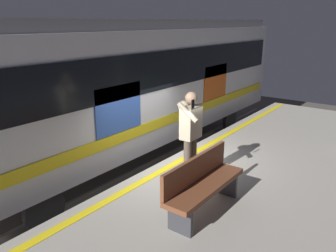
% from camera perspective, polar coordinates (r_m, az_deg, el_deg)
% --- Properties ---
extents(ground_plane, '(24.72, 24.72, 0.00)m').
position_cam_1_polar(ground_plane, '(7.90, -0.55, -12.77)').
color(ground_plane, '#4C4742').
extents(platform, '(13.62, 3.88, 1.05)m').
position_cam_1_polar(platform, '(6.79, 12.96, -13.50)').
color(platform, '#9E998E').
rests_on(platform, ground).
extents(safety_line, '(13.35, 0.16, 0.01)m').
position_cam_1_polar(safety_line, '(7.26, 1.33, -6.24)').
color(safety_line, yellow).
rests_on(safety_line, platform).
extents(track_rail_near, '(17.71, 0.08, 0.16)m').
position_cam_1_polar(track_rail_near, '(8.76, -8.61, -9.19)').
color(track_rail_near, slate).
rests_on(track_rail_near, ground).
extents(track_rail_far, '(17.71, 0.08, 0.16)m').
position_cam_1_polar(track_rail_far, '(9.75, -14.62, -6.74)').
color(track_rail_far, slate).
rests_on(track_rail_far, ground).
extents(train_carriage, '(11.64, 3.05, 3.84)m').
position_cam_1_polar(train_carriage, '(9.49, -6.18, 8.11)').
color(train_carriage, silver).
rests_on(train_carriage, ground).
extents(passenger, '(0.57, 0.55, 1.73)m').
position_cam_1_polar(passenger, '(6.10, 3.80, -0.71)').
color(passenger, brown).
rests_on(passenger, platform).
extents(handbag, '(0.39, 0.35, 0.40)m').
position_cam_1_polar(handbag, '(5.96, 2.55, -9.79)').
color(handbag, '#59331E').
rests_on(handbag, platform).
extents(bench, '(1.75, 0.44, 0.90)m').
position_cam_1_polar(bench, '(5.37, 5.84, -9.44)').
color(bench, brown).
rests_on(bench, platform).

